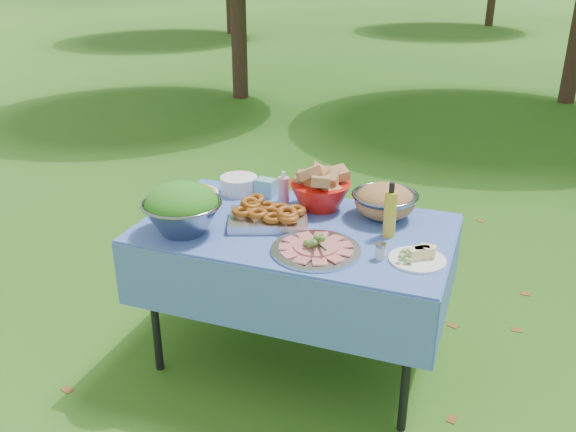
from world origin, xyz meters
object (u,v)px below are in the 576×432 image
object	(u,v)px
oil_bottle	(390,210)
plate_stack	(239,184)
charcuterie_platter	(316,242)
pasta_bowl_steel	(385,201)
picnic_table	(295,296)
salad_bowl	(182,208)
bread_bowl	(320,189)

from	to	relation	value
oil_bottle	plate_stack	bearing A→B (deg)	163.28
charcuterie_platter	pasta_bowl_steel	bearing A→B (deg)	67.24
plate_stack	picnic_table	bearing A→B (deg)	-35.62
plate_stack	oil_bottle	world-z (taller)	oil_bottle
charcuterie_platter	oil_bottle	xyz separation A→B (m)	(0.27, 0.26, 0.08)
pasta_bowl_steel	plate_stack	bearing A→B (deg)	176.22
salad_bowl	charcuterie_platter	xyz separation A→B (m)	(0.64, 0.02, -0.07)
pasta_bowl_steel	charcuterie_platter	distance (m)	0.52
picnic_table	salad_bowl	size ratio (longest dim) A/B	3.99
plate_stack	pasta_bowl_steel	bearing A→B (deg)	-3.78
bread_bowl	pasta_bowl_steel	size ratio (longest dim) A/B	0.97
plate_stack	charcuterie_platter	bearing A→B (deg)	-40.93
bread_bowl	salad_bowl	bearing A→B (deg)	-135.59
pasta_bowl_steel	oil_bottle	xyz separation A→B (m)	(0.07, -0.21, 0.05)
salad_bowl	pasta_bowl_steel	world-z (taller)	salad_bowl
salad_bowl	pasta_bowl_steel	bearing A→B (deg)	30.67
picnic_table	pasta_bowl_steel	bearing A→B (deg)	35.26
charcuterie_platter	picnic_table	bearing A→B (deg)	128.52
plate_stack	pasta_bowl_steel	world-z (taller)	pasta_bowl_steel
plate_stack	oil_bottle	bearing A→B (deg)	-16.72
picnic_table	charcuterie_platter	world-z (taller)	charcuterie_platter
picnic_table	plate_stack	size ratio (longest dim) A/B	7.31
picnic_table	bread_bowl	world-z (taller)	bread_bowl
charcuterie_platter	plate_stack	bearing A→B (deg)	139.07
oil_bottle	salad_bowl	bearing A→B (deg)	-162.32
bread_bowl	oil_bottle	bearing A→B (deg)	-27.76
plate_stack	pasta_bowl_steel	size ratio (longest dim) A/B	0.63
plate_stack	bread_bowl	bearing A→B (deg)	-6.38
salad_bowl	picnic_table	bearing A→B (deg)	26.74
picnic_table	charcuterie_platter	bearing A→B (deg)	-51.48
picnic_table	bread_bowl	distance (m)	0.55
plate_stack	bread_bowl	world-z (taller)	bread_bowl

